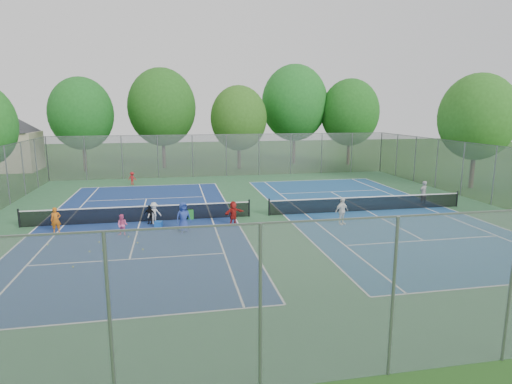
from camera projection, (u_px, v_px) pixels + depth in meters
ground at (259, 216)px, 25.90m from camera, size 120.00×120.00×0.00m
court_pad at (259, 216)px, 25.89m from camera, size 32.00×32.00×0.01m
court_left at (140, 222)px, 24.58m from camera, size 10.97×23.77×0.01m
court_right at (367, 211)px, 27.20m from camera, size 10.97×23.77×0.01m
net_left at (140, 214)px, 24.50m from camera, size 12.87×0.10×0.91m
net_right at (367, 204)px, 27.12m from camera, size 12.87×0.10×0.91m
fence_north at (226, 155)px, 40.93m from camera, size 32.00×0.10×4.00m
fence_south at (393, 298)px, 10.10m from camera, size 32.00×0.10×4.00m
fence_east at (494, 176)px, 28.50m from camera, size 0.10×32.00×4.00m
house at (5, 130)px, 44.10m from camera, size 11.03×11.03×7.30m
tree_nw at (81, 114)px, 43.34m from camera, size 6.40×6.40×9.58m
tree_nl at (162, 107)px, 45.68m from camera, size 7.20×7.20×10.69m
tree_nc at (239, 118)px, 45.47m from camera, size 6.00×6.00×8.85m
tree_nr at (295, 103)px, 49.35m from camera, size 7.60×7.60×11.42m
tree_ne at (350, 112)px, 48.75m from camera, size 6.60×6.60×9.77m
tree_side_e at (477, 117)px, 34.13m from camera, size 6.00×6.00×9.20m
ball_crate at (158, 224)px, 23.46m from camera, size 0.46×0.46×0.33m
ball_hopper at (190, 214)px, 25.10m from camera, size 0.37×0.37×0.60m
student_a at (56, 220)px, 22.33m from camera, size 0.55×0.43×1.35m
student_b at (122, 225)px, 21.83m from camera, size 0.64×0.56×1.11m
student_c at (154, 213)px, 24.05m from camera, size 0.92×0.75×1.24m
student_d at (150, 215)px, 24.01m from camera, size 0.69×0.48×1.09m
student_e at (183, 217)px, 22.37m from camera, size 0.91×0.74×1.62m
student_f at (233, 213)px, 23.82m from camera, size 1.30×0.93×1.36m
child_far_baseline at (132, 178)px, 36.54m from camera, size 0.80×0.62×1.09m
instructor at (423, 193)px, 28.91m from camera, size 0.67×0.54×1.62m
teen_court_b at (342, 211)px, 23.86m from camera, size 0.98×0.67×1.54m
tennis_ball_0 at (73, 267)px, 17.47m from camera, size 0.07×0.07×0.07m
tennis_ball_1 at (138, 243)px, 20.60m from camera, size 0.07×0.07×0.07m
tennis_ball_2 at (90, 252)px, 19.34m from camera, size 0.07×0.07×0.07m
tennis_ball_3 at (103, 251)px, 19.50m from camera, size 0.07×0.07×0.07m
tennis_ball_4 at (154, 229)px, 23.10m from camera, size 0.07×0.07×0.07m
tennis_ball_5 at (129, 237)px, 21.56m from camera, size 0.07×0.07×0.07m
tennis_ball_6 at (143, 250)px, 19.64m from camera, size 0.07×0.07×0.07m
tennis_ball_7 at (181, 226)px, 23.57m from camera, size 0.07×0.07×0.07m
tennis_ball_8 at (48, 245)px, 20.29m from camera, size 0.07×0.07×0.07m
tennis_ball_9 at (219, 237)px, 21.50m from camera, size 0.07×0.07×0.07m
tennis_ball_10 at (99, 242)px, 20.69m from camera, size 0.07×0.07×0.07m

